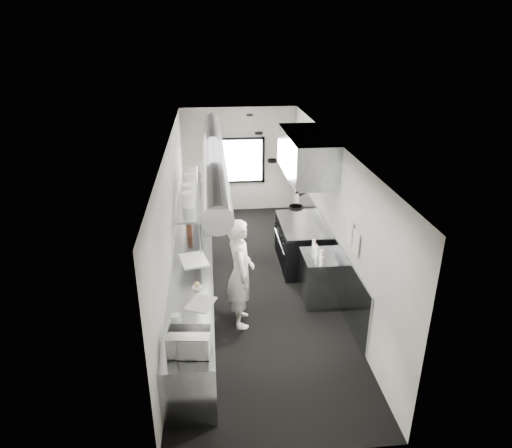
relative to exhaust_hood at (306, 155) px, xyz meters
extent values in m
cube|color=black|center=(-1.10, -0.70, -2.39)|extent=(3.00, 8.00, 0.01)
cube|color=white|center=(-1.10, -0.70, 0.41)|extent=(3.00, 8.00, 0.01)
cube|color=beige|center=(-1.10, 3.30, -0.99)|extent=(3.00, 0.02, 2.80)
cube|color=beige|center=(-1.10, -4.70, -0.99)|extent=(3.00, 0.02, 2.80)
cube|color=beige|center=(-2.60, -0.70, -0.99)|extent=(0.02, 8.00, 2.80)
cube|color=beige|center=(0.40, -0.70, -0.99)|extent=(0.02, 8.00, 2.80)
cube|color=gray|center=(0.38, -0.40, -1.84)|extent=(0.03, 5.50, 1.10)
cylinder|color=gray|center=(-1.80, -0.30, 0.16)|extent=(0.40, 6.40, 0.40)
cube|color=silver|center=(-1.10, 3.26, -0.99)|extent=(1.20, 0.03, 1.10)
cube|color=black|center=(-1.10, 3.28, -0.42)|extent=(1.36, 0.03, 0.08)
cube|color=black|center=(-1.10, 3.28, -1.57)|extent=(1.36, 0.03, 0.08)
cube|color=black|center=(-1.74, 3.28, -0.99)|extent=(0.08, 0.03, 1.25)
cube|color=black|center=(-0.46, 3.28, -0.99)|extent=(0.08, 0.03, 1.25)
cube|color=gray|center=(0.00, 0.00, 0.01)|extent=(0.80, 2.20, 0.80)
cube|color=gray|center=(-0.38, 0.00, -0.38)|extent=(0.05, 2.20, 0.05)
cube|color=black|center=(-0.08, 0.00, -0.33)|extent=(0.50, 2.10, 0.28)
cube|color=gray|center=(-2.25, -1.20, -1.94)|extent=(0.70, 6.00, 0.90)
cube|color=gray|center=(-2.30, 0.30, -0.84)|extent=(0.45, 3.00, 0.04)
cylinder|color=gray|center=(-2.10, -1.10, -1.17)|extent=(0.04, 0.04, 0.66)
cylinder|color=gray|center=(-2.10, 0.30, -1.17)|extent=(0.04, 0.04, 0.66)
cylinder|color=gray|center=(-2.10, 1.70, -1.17)|extent=(0.04, 0.04, 0.66)
cube|color=black|center=(-0.05, 0.00, -1.94)|extent=(0.85, 1.60, 0.90)
cube|color=gray|center=(-0.05, 0.00, -1.47)|extent=(0.85, 1.60, 0.04)
cube|color=gray|center=(-0.46, 0.00, -1.94)|extent=(0.03, 1.55, 0.80)
cylinder|color=gray|center=(-0.49, 0.00, -1.84)|extent=(0.03, 1.30, 0.03)
cube|color=gray|center=(0.05, -1.40, -1.94)|extent=(0.65, 0.80, 0.90)
cube|color=gray|center=(-2.25, 2.50, -1.94)|extent=(0.70, 1.20, 0.90)
cube|color=beige|center=(0.37, -1.90, -0.79)|extent=(0.02, 0.28, 0.38)
cube|color=beige|center=(0.37, -2.25, -0.84)|extent=(0.02, 0.28, 0.38)
imported|color=silver|center=(-1.44, -1.97, -1.43)|extent=(0.47, 0.71, 1.91)
imported|color=white|center=(-2.22, -3.81, -1.34)|extent=(0.53, 0.43, 0.30)
cylinder|color=#ACB7A9|center=(-2.42, -3.52, -1.43)|extent=(0.18, 0.18, 0.11)
cylinder|color=#ACB7A9|center=(-2.43, -3.12, -1.44)|extent=(0.18, 0.18, 0.10)
cube|color=beige|center=(-2.08, -2.72, -1.48)|extent=(0.50, 0.55, 0.01)
cylinder|color=white|center=(-2.15, -2.27, -1.48)|extent=(0.20, 0.20, 0.01)
sphere|color=#E0B875|center=(-2.15, -2.27, -1.43)|extent=(0.09, 0.09, 0.09)
cube|color=white|center=(-2.22, -1.33, -1.48)|extent=(0.56, 0.67, 0.02)
cube|color=#4C2C1B|center=(-2.33, -0.21, -1.36)|extent=(0.11, 0.24, 0.26)
cylinder|color=white|center=(-2.30, -0.44, -0.68)|extent=(0.28, 0.28, 0.29)
cylinder|color=white|center=(-2.30, -0.11, -0.65)|extent=(0.31, 0.31, 0.33)
cylinder|color=white|center=(-2.30, 0.49, -0.64)|extent=(0.28, 0.28, 0.36)
cylinder|color=white|center=(-2.27, 1.01, -0.63)|extent=(0.31, 0.31, 0.37)
cylinder|color=white|center=(-0.02, -1.73, -1.41)|extent=(0.07, 0.07, 0.16)
cylinder|color=white|center=(0.01, -1.54, -1.39)|extent=(0.08, 0.08, 0.20)
cylinder|color=white|center=(-0.02, -1.38, -1.40)|extent=(0.08, 0.08, 0.18)
cylinder|color=white|center=(-0.02, -1.26, -1.41)|extent=(0.06, 0.06, 0.16)
cylinder|color=white|center=(-0.02, -1.08, -1.40)|extent=(0.06, 0.06, 0.19)
camera|label=1|loc=(-1.85, -8.53, 2.30)|focal=32.05mm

